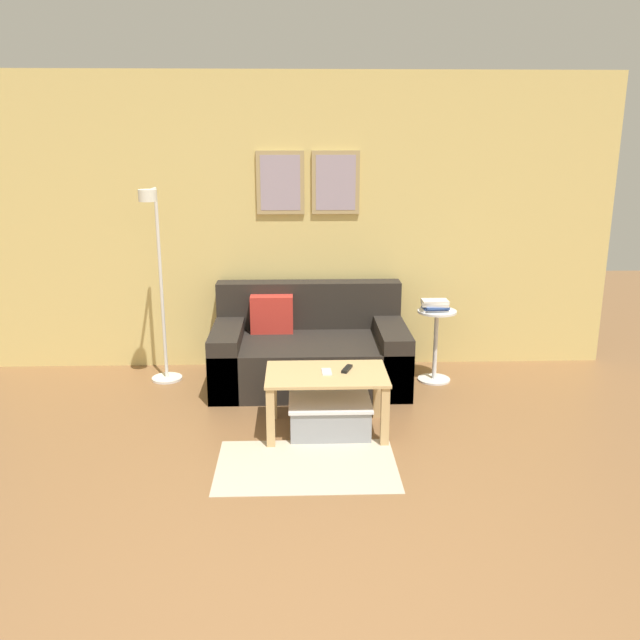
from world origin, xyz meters
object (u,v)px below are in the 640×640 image
coffee_table (326,385)px  side_table (436,339)px  storage_bin (330,416)px  remote_control (347,369)px  cell_phone (327,372)px  floor_lamp (158,277)px  couch (309,351)px  book_stack (435,305)px

coffee_table → side_table: side_table is taller
storage_bin → side_table: 1.41m
coffee_table → side_table: size_ratio=1.37×
coffee_table → storage_bin: bearing=-47.0°
side_table → remote_control: side_table is taller
coffee_table → cell_phone: (0.00, 0.01, 0.09)m
remote_control → cell_phone: (-0.14, -0.04, -0.01)m
coffee_table → floor_lamp: bearing=143.9°
couch → coffee_table: bearing=-84.0°
side_table → cell_phone: (-0.96, -0.98, 0.07)m
storage_bin → floor_lamp: bearing=143.7°
storage_bin → side_table: side_table is taller
coffee_table → couch: bearing=96.0°
book_stack → cell_phone: book_stack is taller
couch → remote_control: 0.99m
floor_lamp → side_table: (2.29, 0.02, -0.55)m
cell_phone → floor_lamp: bearing=142.3°
storage_bin → cell_phone: cell_phone is taller
remote_control → couch: bearing=125.7°
storage_bin → floor_lamp: (-1.35, 0.99, 0.80)m
floor_lamp → cell_phone: floor_lamp is taller
coffee_table → book_stack: 1.41m
storage_bin → side_table: bearing=47.1°
couch → coffee_table: couch is taller
coffee_table → cell_phone: 0.09m
couch → remote_control: (0.25, -0.94, 0.18)m
couch → cell_phone: 1.00m
floor_lamp → side_table: bearing=0.6°
side_table → book_stack: bearing=-179.9°
couch → cell_phone: couch is taller
side_table → remote_control: 1.25m
cell_phone → book_stack: bearing=44.1°
coffee_table → book_stack: (0.95, 0.99, 0.32)m
coffee_table → book_stack: bearing=46.3°
floor_lamp → remote_control: floor_lamp is taller
coffee_table → storage_bin: coffee_table is taller
side_table → remote_control: (-0.82, -0.94, 0.08)m
book_stack → remote_control: book_stack is taller
storage_bin → floor_lamp: floor_lamp is taller
storage_bin → couch: bearing=97.1°
storage_bin → cell_phone: bearing=121.8°
couch → storage_bin: size_ratio=2.78×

